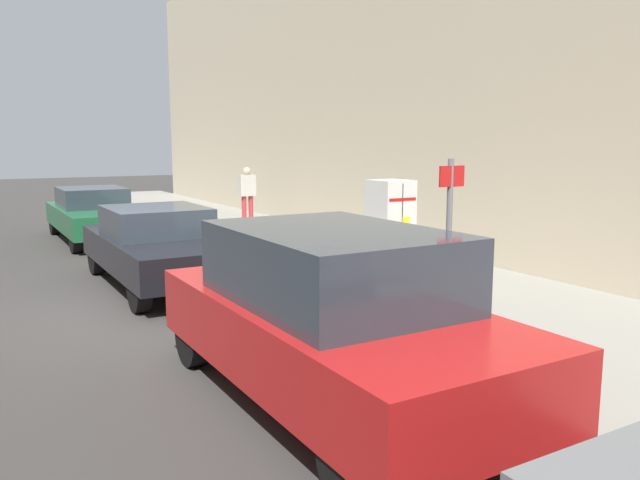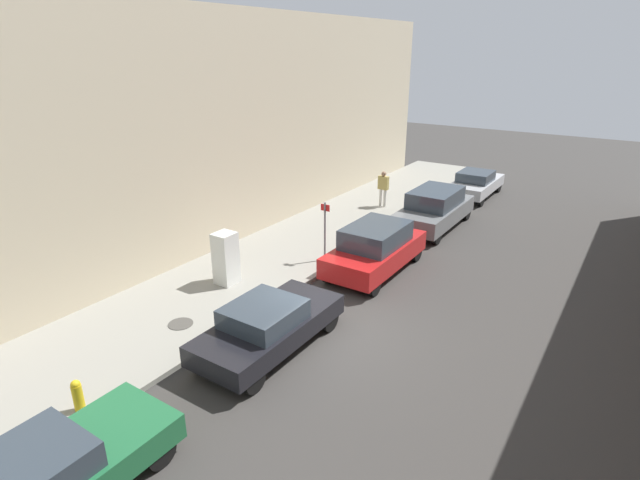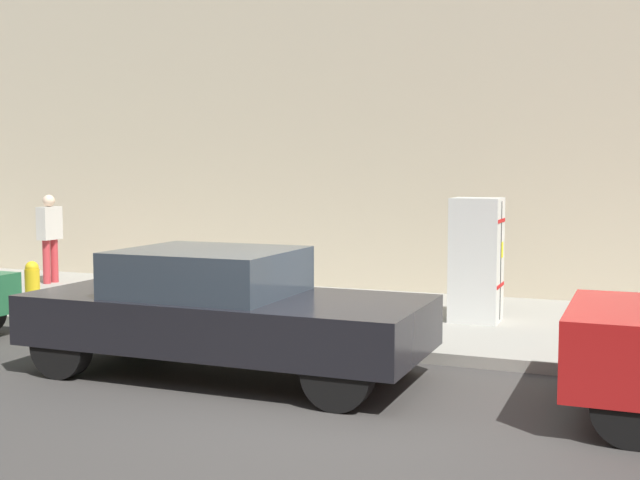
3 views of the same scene
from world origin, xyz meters
The scene contains 12 objects.
ground_plane centered at (0.00, 0.00, 0.00)m, with size 80.00×80.00×0.00m, color #383533.
sidewalk_slab centered at (-4.41, 0.00, 0.07)m, with size 4.57×44.00×0.14m, color gray.
building_facade_near centered at (-7.53, 0.00, 4.43)m, with size 1.68×39.60×8.86m, color beige.
discarded_refrigerator centered at (-4.32, 0.65, 1.02)m, with size 0.63×0.69×1.75m.
manhole_cover centered at (-3.56, -2.07, 0.15)m, with size 0.70×0.70×0.02m, color #47443F.
street_sign_post centered at (-2.65, 4.02, 1.39)m, with size 0.36×0.07×2.21m.
fire_hydrant centered at (-2.59, -5.73, 0.53)m, with size 0.22×0.22×0.77m.
pedestrian_walking_far centered at (-3.91, 11.15, 1.16)m, with size 0.51×0.23×1.75m.
parked_sedan_dark centered at (-0.81, -1.48, 0.73)m, with size 1.86×4.42×1.39m.
parked_suv_red centered at (-0.81, 4.44, 0.88)m, with size 1.96×4.49×1.73m.
parked_suv_gray centered at (-0.81, 9.99, 0.89)m, with size 1.98×4.88×1.73m.
parked_sedan_silver centered at (-0.81, 15.85, 0.73)m, with size 1.81×4.36×1.40m.
Camera 2 is at (6.55, -10.12, 7.47)m, focal length 28.00 mm.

